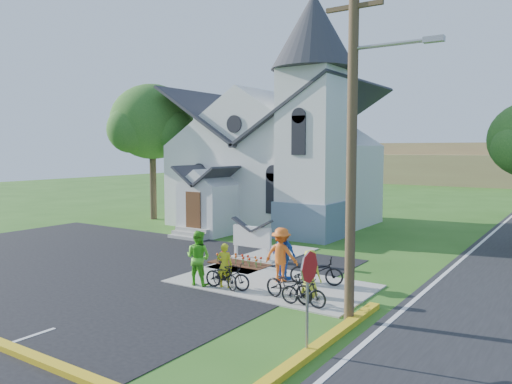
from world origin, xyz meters
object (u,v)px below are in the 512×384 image
Objects in this scene: bike_2 at (316,271)px; cyclist_3 at (281,255)px; bike_0 at (227,276)px; bike_3 at (303,292)px; bike_4 at (289,285)px; stop_sign at (309,280)px; cyclist_4 at (310,273)px; bike_1 at (224,275)px; cyclist_2 at (284,255)px; utility_pole at (354,127)px; church_sign at (252,237)px; cyclist_1 at (198,258)px; cyclist_0 at (225,265)px.

bike_2 is 0.96× the size of cyclist_3.
bike_0 is 3.06m from bike_3.
bike_3 is (0.77, -2.38, -0.04)m from bike_2.
bike_2 is at bearing 13.09° from bike_4.
stop_sign is 6.35m from cyclist_3.
bike_4 is at bearing 66.81° from cyclist_4.
bike_1 is 2.44m from cyclist_2.
utility_pole is 4.52m from stop_sign.
church_sign is at bearing 43.58° from bike_2.
cyclist_4 is (3.94, 0.90, -0.20)m from cyclist_1.
bike_4 is at bearing 121.61° from cyclist_3.
utility_pole is 6.83m from bike_0.
cyclist_0 is (-4.92, 0.61, -4.58)m from utility_pole.
stop_sign is 5.92m from bike_0.
utility_pole is at bearing -103.01° from bike_3.
cyclist_4 is at bearing 178.59° from bike_2.
bike_0 is at bearing 113.01° from bike_2.
bike_4 is at bearing 176.48° from cyclist_1.
stop_sign reaches higher than bike_3.
cyclist_0 is 3.02m from cyclist_4.
stop_sign is at bearing -104.45° from bike_1.
bike_0 is (1.83, -4.18, -0.52)m from church_sign.
bike_3 is at bearing 128.93° from cyclist_3.
cyclist_0 is 0.34m from bike_1.
bike_3 is at bearing 108.28° from cyclist_4.
bike_1 is at bearing 82.27° from bike_0.
church_sign is 1.17× the size of bike_2.
bike_1 is at bearing 104.06° from cyclist_0.
church_sign is 0.89× the size of stop_sign.
church_sign is 1.28× the size of bike_0.
bike_2 is (1.29, 0.05, -0.44)m from cyclist_2.
bike_1 is 3.01m from cyclist_4.
utility_pole is at bearing 159.30° from cyclist_2.
cyclist_2 is at bearing -31.35° from bike_0.
bike_0 reaches higher than bike_3.
utility_pole reaches higher than bike_3.
cyclist_0 is at bearing 74.13° from cyclist_2.
bike_2 reaches higher than bike_1.
cyclist_2 is (1.00, 2.11, 0.48)m from bike_0.
cyclist_3 is at bearing 113.14° from cyclist_2.
church_sign is at bearing 45.11° from bike_3.
cyclist_3 reaches higher than bike_2.
utility_pole reaches higher than stop_sign.
cyclist_0 is at bearing 48.81° from bike_1.
cyclist_3 is at bearing -35.55° from bike_0.
cyclist_2 reaches higher than cyclist_4.
cyclist_1 is at bearing 116.21° from bike_1.
cyclist_3 is 2.33m from bike_4.
cyclist_1 reaches higher than bike_4.
church_sign reaches higher than cyclist_4.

